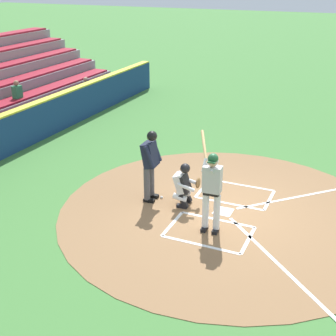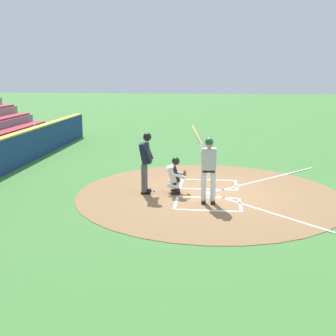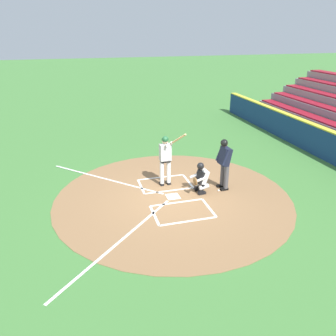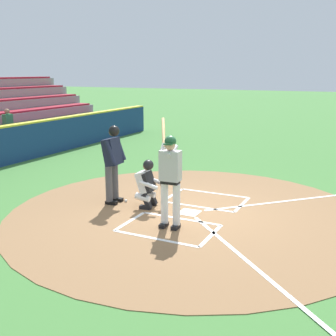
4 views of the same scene
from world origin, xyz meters
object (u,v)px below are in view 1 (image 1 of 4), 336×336
batter (212,187)px  baseball (162,197)px  plate_umpire (150,161)px  catcher (184,184)px

batter → baseball: batter is taller
batter → plate_umpire: size_ratio=1.14×
batter → plate_umpire: bearing=-114.0°
batter → catcher: size_ratio=1.88×
baseball → batter: bearing=58.8°
plate_umpire → catcher: bearing=95.1°
batter → baseball: size_ratio=28.76×
catcher → plate_umpire: bearing=-84.9°
baseball → catcher: bearing=82.1°
catcher → baseball: bearing=-97.9°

